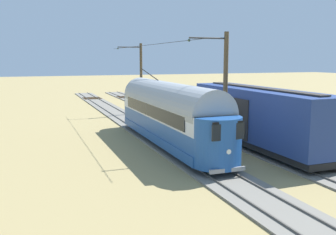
{
  "coord_description": "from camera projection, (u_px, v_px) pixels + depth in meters",
  "views": [
    {
      "loc": [
        11.39,
        24.41,
        5.83
      ],
      "look_at": [
        2.8,
        1.63,
        2.0
      ],
      "focal_mm": 39.9,
      "sensor_mm": 36.0,
      "label": 1
    }
  ],
  "objects": [
    {
      "name": "track_adjacent_siding",
      "position": [
        161.0,
        140.0,
        26.82
      ],
      "size": [
        2.8,
        80.0,
        0.18
      ],
      "color": "slate",
      "rests_on": "ground"
    },
    {
      "name": "switch_stand",
      "position": [
        178.0,
        106.0,
        41.37
      ],
      "size": [
        0.5,
        0.3,
        1.24
      ],
      "color": "black",
      "rests_on": "ground"
    },
    {
      "name": "overhead_wire_run",
      "position": [
        142.0,
        46.0,
        30.19
      ],
      "size": [
        2.45,
        21.89,
        0.18
      ],
      "color": "black",
      "rests_on": "ground"
    },
    {
      "name": "track_end_bumper",
      "position": [
        181.0,
        115.0,
        36.59
      ],
      "size": [
        1.8,
        0.6,
        0.8
      ],
      "primitive_type": "cube",
      "color": "#B2A519",
      "rests_on": "ground"
    },
    {
      "name": "catenary_pole_foreground",
      "position": [
        141.0,
        78.0,
        39.17
      ],
      "size": [
        2.65,
        0.28,
        7.44
      ],
      "color": "#4C3D28",
      "rests_on": "ground"
    },
    {
      "name": "track_streetcar_siding",
      "position": [
        225.0,
        135.0,
        28.61
      ],
      "size": [
        2.8,
        80.0,
        0.18
      ],
      "color": "slate",
      "rests_on": "ground"
    },
    {
      "name": "vintage_streetcar",
      "position": [
        169.0,
        113.0,
        25.13
      ],
      "size": [
        2.65,
        16.27,
        4.89
      ],
      "color": "#1E4C93",
      "rests_on": "ground"
    },
    {
      "name": "catenary_pole_mid_near",
      "position": [
        224.0,
        92.0,
        22.64
      ],
      "size": [
        2.65,
        0.28,
        7.44
      ],
      "color": "#4C3D28",
      "rests_on": "ground"
    },
    {
      "name": "ground_plane",
      "position": [
        196.0,
        139.0,
        27.43
      ],
      "size": [
        220.0,
        220.0,
        0.0
      ],
      "primitive_type": "plane",
      "color": "#9E8956"
    },
    {
      "name": "coach_adjacent",
      "position": [
        258.0,
        116.0,
        24.28
      ],
      "size": [
        2.96,
        12.83,
        3.85
      ],
      "color": "navy",
      "rests_on": "ground"
    }
  ]
}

